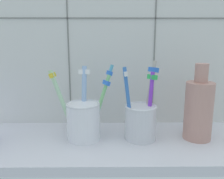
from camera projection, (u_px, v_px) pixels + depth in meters
The scene contains 5 objects.
counter_slab at pixel (112, 144), 50.77cm from camera, with size 64.00×22.00×2.00cm, color silver.
tile_wall_back at pixel (112, 44), 58.02cm from camera, with size 64.00×2.20×45.00cm.
toothbrush_cup_left at pixel (84, 118), 50.51cm from camera, with size 14.53×8.51×16.19cm.
toothbrush_cup_right at pixel (141, 120), 50.53cm from camera, with size 8.41×8.14×17.01cm.
ceramic_vase at pixel (199, 109), 50.17cm from camera, with size 6.02×6.02×16.71cm.
Camera 1 is at (-0.52, -47.13, 23.42)cm, focal length 37.00 mm.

